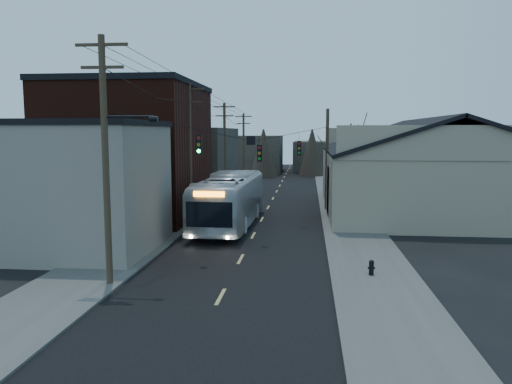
{
  "coord_description": "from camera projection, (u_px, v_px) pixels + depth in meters",
  "views": [
    {
      "loc": [
        3.41,
        -17.06,
        6.56
      ],
      "look_at": [
        0.34,
        12.43,
        3.0
      ],
      "focal_mm": 35.0,
      "sensor_mm": 36.0,
      "label": 1
    }
  ],
  "objects": [
    {
      "name": "ground",
      "position": [
        211.0,
        315.0,
        17.98
      ],
      "size": [
        160.0,
        160.0,
        0.0
      ],
      "primitive_type": "plane",
      "color": "black",
      "rests_on": "ground"
    },
    {
      "name": "road_surface",
      "position": [
        271.0,
        201.0,
        47.61
      ],
      "size": [
        9.0,
        110.0,
        0.02
      ],
      "primitive_type": "cube",
      "color": "black",
      "rests_on": "ground"
    },
    {
      "name": "sidewalk_left",
      "position": [
        205.0,
        200.0,
        48.27
      ],
      "size": [
        4.0,
        110.0,
        0.12
      ],
      "primitive_type": "cube",
      "color": "#474744",
      "rests_on": "ground"
    },
    {
      "name": "sidewalk_right",
      "position": [
        340.0,
        202.0,
        46.93
      ],
      "size": [
        4.0,
        110.0,
        0.12
      ],
      "primitive_type": "cube",
      "color": "#474744",
      "rests_on": "ground"
    },
    {
      "name": "building_clapboard",
      "position": [
        81.0,
        188.0,
        27.38
      ],
      "size": [
        8.0,
        8.0,
        7.0
      ],
      "primitive_type": "cube",
      "color": "slate",
      "rests_on": "ground"
    },
    {
      "name": "building_brick",
      "position": [
        132.0,
        153.0,
        38.16
      ],
      "size": [
        10.0,
        12.0,
        10.0
      ],
      "primitive_type": "cube",
      "color": "black",
      "rests_on": "ground"
    },
    {
      "name": "building_left_far",
      "position": [
        188.0,
        161.0,
        54.09
      ],
      "size": [
        9.0,
        14.0,
        7.0
      ],
      "primitive_type": "cube",
      "color": "#322D28",
      "rests_on": "ground"
    },
    {
      "name": "warehouse",
      "position": [
        425.0,
        179.0,
        41.01
      ],
      "size": [
        16.16,
        20.6,
        7.73
      ],
      "color": "gray",
      "rests_on": "ground"
    },
    {
      "name": "building_far_left",
      "position": [
        251.0,
        154.0,
        82.43
      ],
      "size": [
        10.0,
        12.0,
        6.0
      ],
      "primitive_type": "cube",
      "color": "#322D28",
      "rests_on": "ground"
    },
    {
      "name": "building_far_right",
      "position": [
        329.0,
        156.0,
        86.09
      ],
      "size": [
        12.0,
        14.0,
        5.0
      ],
      "primitive_type": "cube",
      "color": "#322D28",
      "rests_on": "ground"
    },
    {
      "name": "bare_tree",
      "position": [
        350.0,
        173.0,
        36.63
      ],
      "size": [
        0.4,
        0.4,
        7.2
      ],
      "primitive_type": "cone",
      "color": "black",
      "rests_on": "ground"
    },
    {
      "name": "utility_lines",
      "position": [
        229.0,
        152.0,
        41.55
      ],
      "size": [
        11.24,
        45.28,
        10.5
      ],
      "color": "#382B1E",
      "rests_on": "ground"
    },
    {
      "name": "bus",
      "position": [
        230.0,
        200.0,
        34.78
      ],
      "size": [
        3.44,
        13.37,
        3.7
      ],
      "primitive_type": "imported",
      "rotation": [
        0.0,
        0.0,
        3.12
      ],
      "color": "silver",
      "rests_on": "ground"
    },
    {
      "name": "parked_car",
      "position": [
        240.0,
        194.0,
        47.77
      ],
      "size": [
        1.52,
        4.05,
        1.32
      ],
      "primitive_type": "imported",
      "rotation": [
        0.0,
        0.0,
        0.03
      ],
      "color": "#95989C",
      "rests_on": "ground"
    },
    {
      "name": "fire_hydrant",
      "position": [
        371.0,
        267.0,
        22.59
      ],
      "size": [
        0.33,
        0.24,
        0.7
      ],
      "rotation": [
        0.0,
        0.0,
        -0.1
      ],
      "color": "black",
      "rests_on": "sidewalk_right"
    }
  ]
}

